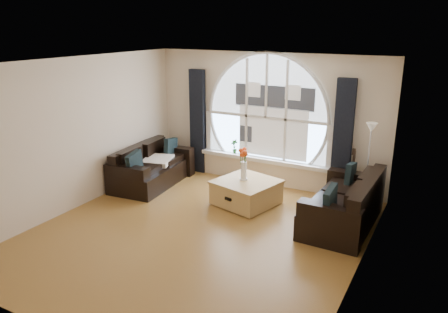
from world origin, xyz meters
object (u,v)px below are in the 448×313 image
Objects in this scene: vase_flowers at (244,160)px; sofa_left at (152,166)px; potted_plant at (234,146)px; sofa_right at (343,202)px; floor_lamp at (368,167)px; coffee_chest at (246,191)px; guitar at (353,174)px.

sofa_left is at bearing -179.96° from vase_flowers.
potted_plant is at bearing 36.63° from sofa_left.
sofa_right is 1.20× the size of floor_lamp.
sofa_left is at bearing -168.89° from floor_lamp.
coffee_chest is at bearing -54.16° from potted_plant.
sofa_right is 1.79m from coffee_chest.
vase_flowers is 0.66× the size of guitar.
sofa_left is 2.60× the size of vase_flowers.
potted_plant is at bearing 156.73° from sofa_right.
floor_lamp reaches higher than potted_plant.
sofa_right is 1.82× the size of guitar.
floor_lamp is 0.48m from guitar.
floor_lamp is 1.51× the size of guitar.
sofa_right is 2.94m from potted_plant.
sofa_left is at bearing -166.36° from coffee_chest.
vase_flowers is at bearing -158.29° from floor_lamp.
potted_plant is (-2.56, 0.11, 0.17)m from guitar.
coffee_chest is at bearing -156.94° from floor_lamp.
vase_flowers reaches higher than coffee_chest.
guitar is at bearing -2.40° from potted_plant.
sofa_left is 1.77× the size of coffee_chest.
sofa_left is 1.80m from potted_plant.
potted_plant is at bearing 171.47° from guitar.
sofa_right is at bearing -24.83° from potted_plant.
vase_flowers is 2.09m from guitar.
sofa_left is 2.19m from coffee_chest.
sofa_left is 3.97m from sofa_right.
sofa_left is 0.94× the size of sofa_right.
coffee_chest is 0.97× the size of guitar.
floor_lamp is (2.05, 0.82, -0.05)m from vase_flowers.
sofa_right reaches higher than sofa_left.
vase_flowers is (-1.85, 0.04, 0.45)m from sofa_right.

